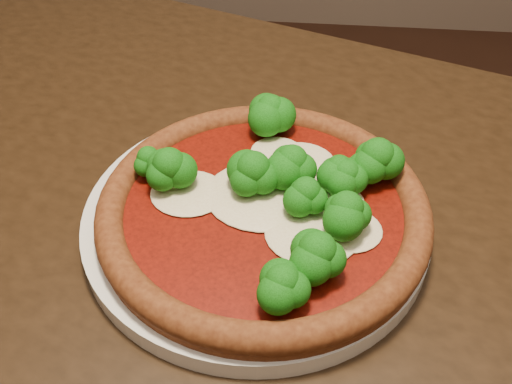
{
  "coord_description": "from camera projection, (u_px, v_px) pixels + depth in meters",
  "views": [
    {
      "loc": [
        -0.03,
        -0.26,
        1.12
      ],
      "look_at": [
        -0.06,
        0.09,
        0.79
      ],
      "focal_mm": 40.0,
      "sensor_mm": 36.0,
      "label": 1
    }
  ],
  "objects": [
    {
      "name": "dining_table",
      "position": [
        251.0,
        336.0,
        0.54
      ],
      "size": [
        1.39,
        1.18,
        0.75
      ],
      "rotation": [
        0.0,
        0.0,
        -0.36
      ],
      "color": "black",
      "rests_on": "floor"
    },
    {
      "name": "plate",
      "position": [
        256.0,
        217.0,
        0.51
      ],
      "size": [
        0.3,
        0.3,
        0.02
      ],
      "primitive_type": "cylinder",
      "color": "silver",
      "rests_on": "dining_table"
    },
    {
      "name": "pizza",
      "position": [
        271.0,
        201.0,
        0.48
      ],
      "size": [
        0.28,
        0.28,
        0.06
      ],
      "rotation": [
        0.0,
        0.0,
        -0.23
      ],
      "color": "brown",
      "rests_on": "plate"
    }
  ]
}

